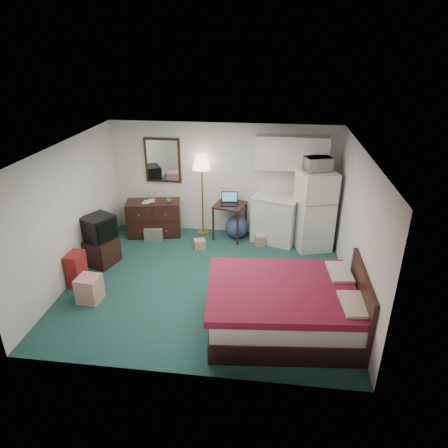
# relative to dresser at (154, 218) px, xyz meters

# --- Properties ---
(floor) EXTENTS (5.00, 4.50, 0.01)m
(floor) POSITION_rel_dresser_xyz_m (1.53, -1.84, -0.40)
(floor) COLOR #1B4643
(floor) RESTS_ON ground
(ceiling) EXTENTS (5.00, 4.50, 0.01)m
(ceiling) POSITION_rel_dresser_xyz_m (1.53, -1.84, 2.10)
(ceiling) COLOR silver
(ceiling) RESTS_ON walls
(walls) EXTENTS (5.01, 4.51, 2.50)m
(walls) POSITION_rel_dresser_xyz_m (1.53, -1.84, 0.85)
(walls) COLOR silver
(walls) RESTS_ON floor
(mirror) EXTENTS (0.80, 0.06, 1.00)m
(mirror) POSITION_rel_dresser_xyz_m (0.18, 0.38, 1.25)
(mirror) COLOR white
(mirror) RESTS_ON walls
(upper_cabinets) EXTENTS (1.50, 0.35, 0.70)m
(upper_cabinets) POSITION_rel_dresser_xyz_m (2.98, 0.23, 1.55)
(upper_cabinets) COLOR silver
(upper_cabinets) RESTS_ON walls
(headboard) EXTENTS (0.06, 1.56, 1.00)m
(headboard) POSITION_rel_dresser_xyz_m (3.99, -2.93, 0.15)
(headboard) COLOR black
(headboard) RESTS_ON walls
(dresser) EXTENTS (1.26, 0.75, 0.80)m
(dresser) POSITION_rel_dresser_xyz_m (0.00, 0.00, 0.00)
(dresser) COLOR black
(dresser) RESTS_ON floor
(floor_lamp) EXTENTS (0.50, 0.50, 1.85)m
(floor_lamp) POSITION_rel_dresser_xyz_m (1.09, 0.21, 0.52)
(floor_lamp) COLOR #B78F42
(floor_lamp) RESTS_ON floor
(desk) EXTENTS (0.76, 0.76, 0.80)m
(desk) POSITION_rel_dresser_xyz_m (1.72, 0.09, -0.00)
(desk) COLOR black
(desk) RESTS_ON floor
(exercise_ball) EXTENTS (0.52, 0.52, 0.52)m
(exercise_ball) POSITION_rel_dresser_xyz_m (1.88, 0.09, -0.14)
(exercise_ball) COLOR navy
(exercise_ball) RESTS_ON floor
(kitchen_counter) EXTENTS (1.11, 0.98, 1.01)m
(kitchen_counter) POSITION_rel_dresser_xyz_m (2.74, 0.07, 0.11)
(kitchen_counter) COLOR silver
(kitchen_counter) RESTS_ON floor
(fridge) EXTENTS (0.87, 0.87, 1.69)m
(fridge) POSITION_rel_dresser_xyz_m (3.51, -0.16, 0.44)
(fridge) COLOR silver
(fridge) RESTS_ON floor
(bed) EXTENTS (2.38, 1.94, 0.71)m
(bed) POSITION_rel_dresser_xyz_m (2.89, -2.93, -0.05)
(bed) COLOR maroon
(bed) RESTS_ON floor
(tv_stand) EXTENTS (0.67, 0.70, 0.52)m
(tv_stand) POSITION_rel_dresser_xyz_m (-0.67, -1.41, -0.14)
(tv_stand) COLOR black
(tv_stand) RESTS_ON floor
(suitcase) EXTENTS (0.25, 0.39, 0.62)m
(suitcase) POSITION_rel_dresser_xyz_m (-0.81, -2.18, -0.09)
(suitcase) COLOR maroon
(suitcase) RESTS_ON floor
(retail_box) EXTENTS (0.39, 0.39, 0.45)m
(retail_box) POSITION_rel_dresser_xyz_m (-0.37, -2.65, -0.17)
(retail_box) COLOR beige
(retail_box) RESTS_ON floor
(file_bin) EXTENTS (0.42, 0.33, 0.28)m
(file_bin) POSITION_rel_dresser_xyz_m (0.05, -0.24, -0.26)
(file_bin) COLOR slate
(file_bin) RESTS_ON floor
(cardboard_box_a) EXTENTS (0.29, 0.26, 0.20)m
(cardboard_box_a) POSITION_rel_dresser_xyz_m (1.14, -0.54, -0.30)
(cardboard_box_a) COLOR tan
(cardboard_box_a) RESTS_ON floor
(cardboard_box_b) EXTENTS (0.25, 0.27, 0.23)m
(cardboard_box_b) POSITION_rel_dresser_xyz_m (2.41, -0.22, -0.29)
(cardboard_box_b) COLOR tan
(cardboard_box_b) RESTS_ON floor
(laptop) EXTENTS (0.38, 0.32, 0.25)m
(laptop) POSITION_rel_dresser_xyz_m (1.71, 0.06, 0.52)
(laptop) COLOR black
(laptop) RESTS_ON desk
(crt_tv) EXTENTS (0.72, 0.73, 0.47)m
(crt_tv) POSITION_rel_dresser_xyz_m (-0.68, -1.37, 0.36)
(crt_tv) COLOR black
(crt_tv) RESTS_ON tv_stand
(microwave) EXTENTS (0.58, 0.46, 0.35)m
(microwave) POSITION_rel_dresser_xyz_m (3.49, -0.13, 1.46)
(microwave) COLOR silver
(microwave) RESTS_ON fridge
(book_a) EXTENTS (0.16, 0.02, 0.22)m
(book_a) POSITION_rel_dresser_xyz_m (-0.20, -0.07, 0.51)
(book_a) COLOR tan
(book_a) RESTS_ON dresser
(book_b) EXTENTS (0.15, 0.04, 0.21)m
(book_b) POSITION_rel_dresser_xyz_m (-0.12, 0.01, 0.50)
(book_b) COLOR tan
(book_b) RESTS_ON dresser
(mug) EXTENTS (0.13, 0.11, 0.11)m
(mug) POSITION_rel_dresser_xyz_m (0.37, 0.00, 0.46)
(mug) COLOR #3F8B38
(mug) RESTS_ON dresser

